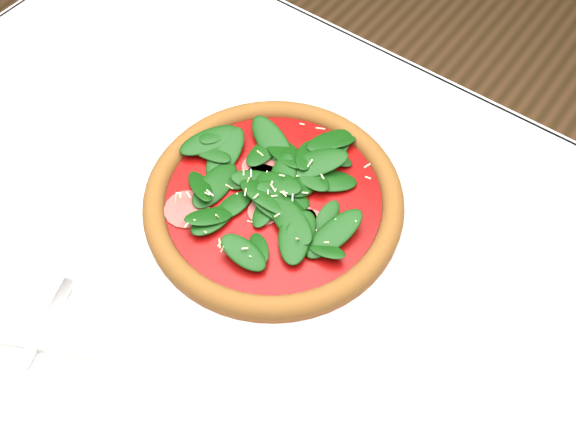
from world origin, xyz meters
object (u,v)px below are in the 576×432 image
Objects in this scene: wine_glass at (12,91)px; plate at (274,208)px; napkin at (48,325)px; pizza at (274,198)px.

plate is at bearing 21.81° from wine_glass.
plate is 0.30m from napkin.
pizza is at bearing 0.00° from plate.
pizza is 0.30m from napkin.
pizza reaches higher than napkin.
wine_glass is 1.40× the size of napkin.
plate is 1.15× the size of pizza.
plate is 0.35m from wine_glass.
pizza is 0.34m from wine_glass.
pizza is 2.46× the size of napkin.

